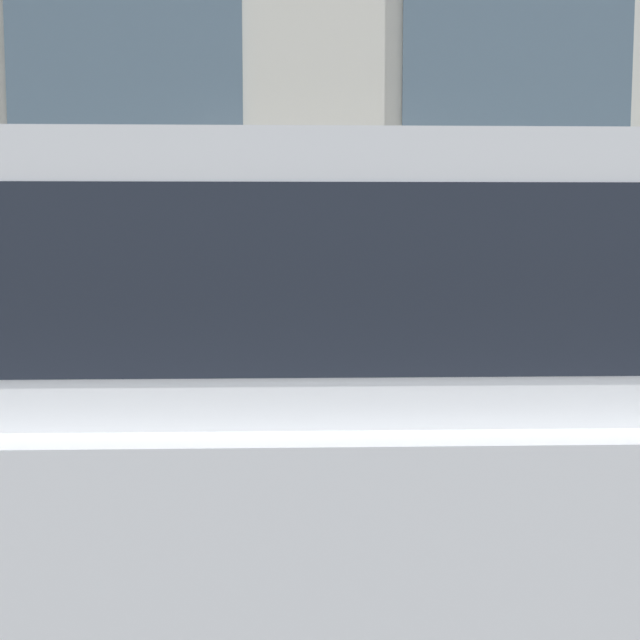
{
  "coord_description": "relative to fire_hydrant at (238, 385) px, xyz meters",
  "views": [
    {
      "loc": [
        -3.86,
        0.27,
        1.39
      ],
      "look_at": [
        0.76,
        0.1,
        0.9
      ],
      "focal_mm": 50.0,
      "sensor_mm": 36.0,
      "label": 1
    }
  ],
  "objects": [
    {
      "name": "person",
      "position": [
        0.25,
        -0.85,
        0.26
      ],
      "size": [
        0.27,
        0.18,
        1.12
      ],
      "rotation": [
        0.0,
        0.0,
        1.39
      ],
      "color": "#998466",
      "rests_on": "sidewalk"
    },
    {
      "name": "parked_truck_white_near",
      "position": [
        -1.94,
        -0.73,
        0.33
      ],
      "size": [
        2.09,
        4.66,
        1.57
      ],
      "color": "black",
      "rests_on": "ground_plane"
    },
    {
      "name": "fire_hydrant",
      "position": [
        0.0,
        0.0,
        0.0
      ],
      "size": [
        0.29,
        0.41,
        0.81
      ],
      "color": "gray",
      "rests_on": "sidewalk"
    },
    {
      "name": "sidewalk",
      "position": [
        0.89,
        -0.53,
        -0.5
      ],
      "size": [
        3.04,
        60.0,
        0.17
      ],
      "color": "gray",
      "rests_on": "ground_plane"
    },
    {
      "name": "ground_plane",
      "position": [
        -0.63,
        -0.53,
        -0.58
      ],
      "size": [
        80.0,
        80.0,
        0.0
      ],
      "primitive_type": "plane",
      "color": "#514F4C"
    }
  ]
}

